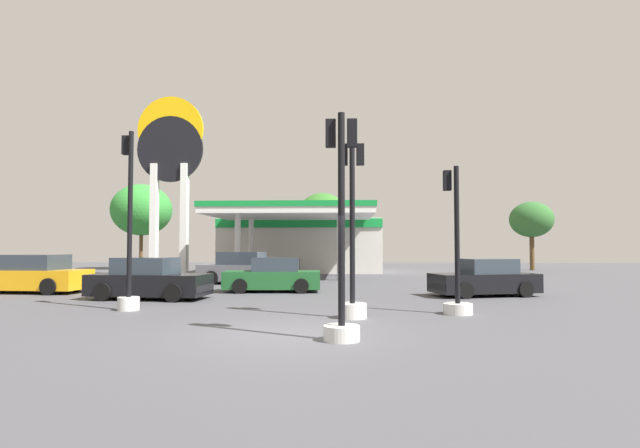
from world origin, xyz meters
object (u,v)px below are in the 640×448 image
(car_1, at_px, (33,275))
(station_pole_sign, at_px, (170,163))
(car_2, at_px, (273,276))
(car_3, at_px, (149,280))
(car_4, at_px, (244,269))
(traffic_signal_2, at_px, (129,253))
(tree_0, at_px, (142,210))
(tree_1, at_px, (322,217))
(traffic_signal_1, at_px, (456,275))
(car_0, at_px, (484,279))
(tree_2, at_px, (531,220))
(traffic_signal_3, at_px, (352,260))
(traffic_signal_0, at_px, (342,258))

(car_1, bearing_deg, station_pole_sign, 80.36)
(station_pole_sign, distance_m, car_2, 13.99)
(car_3, height_order, car_4, car_4)
(car_2, relative_size, car_4, 0.87)
(station_pole_sign, relative_size, traffic_signal_2, 2.10)
(tree_0, bearing_deg, tree_1, 2.76)
(station_pole_sign, distance_m, tree_0, 10.93)
(station_pole_sign, distance_m, traffic_signal_1, 22.09)
(traffic_signal_2, relative_size, tree_0, 0.78)
(tree_1, bearing_deg, car_3, -102.99)
(car_1, distance_m, tree_1, 23.36)
(car_4, bearing_deg, tree_1, 78.03)
(car_0, distance_m, tree_2, 22.34)
(tree_0, bearing_deg, car_1, -79.25)
(car_0, distance_m, car_2, 8.35)
(car_0, relative_size, car_4, 0.91)
(station_pole_sign, xyz_separation_m, tree_2, (25.27, 9.09, -3.15))
(station_pole_sign, height_order, car_4, station_pole_sign)
(car_0, bearing_deg, tree_1, 108.69)
(traffic_signal_1, distance_m, tree_2, 27.81)
(tree_1, bearing_deg, tree_0, -177.24)
(car_1, bearing_deg, traffic_signal_2, -39.84)
(car_2, bearing_deg, traffic_signal_3, -66.77)
(car_2, height_order, tree_1, tree_1)
(car_3, xyz_separation_m, traffic_signal_0, (6.89, -7.43, 0.98))
(tree_2, bearing_deg, car_4, -143.30)
(tree_0, bearing_deg, traffic_signal_2, -68.24)
(car_3, height_order, tree_2, tree_2)
(car_2, bearing_deg, tree_2, 47.06)
(traffic_signal_0, relative_size, tree_1, 0.75)
(car_4, bearing_deg, traffic_signal_0, -71.44)
(car_1, bearing_deg, traffic_signal_3, -26.80)
(station_pole_sign, relative_size, traffic_signal_1, 2.70)
(car_0, distance_m, car_1, 17.87)
(car_4, distance_m, tree_2, 24.52)
(station_pole_sign, bearing_deg, car_0, -34.40)
(station_pole_sign, xyz_separation_m, car_2, (7.82, -9.67, -6.41))
(traffic_signal_3, bearing_deg, car_1, 153.20)
(car_3, relative_size, tree_0, 0.62)
(station_pole_sign, xyz_separation_m, tree_0, (-5.54, 9.14, -2.27))
(car_4, xyz_separation_m, tree_2, (19.50, 14.53, 3.18))
(car_0, relative_size, car_3, 0.98)
(car_3, bearing_deg, tree_0, 113.19)
(traffic_signal_0, xyz_separation_m, tree_0, (-16.24, 29.26, 3.12))
(car_2, xyz_separation_m, traffic_signal_2, (-3.43, -6.06, 1.05))
(tree_0, bearing_deg, car_3, -66.81)
(traffic_signal_1, bearing_deg, tree_1, 100.61)
(traffic_signal_0, xyz_separation_m, tree_1, (-1.69, 29.96, 2.55))
(traffic_signal_3, bearing_deg, traffic_signal_1, 17.07)
(tree_1, bearing_deg, tree_2, -2.66)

